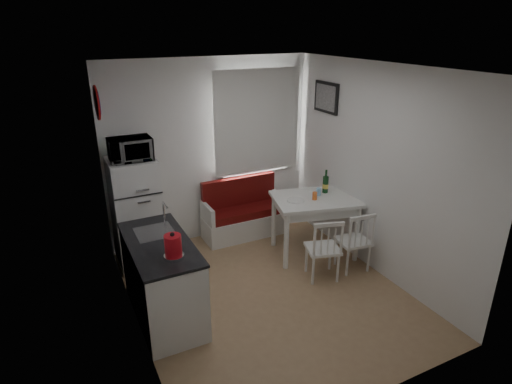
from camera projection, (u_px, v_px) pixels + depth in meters
floor at (268, 293)px, 5.11m from camera, size 3.00×3.50×0.02m
ceiling at (270, 68)px, 4.15m from camera, size 3.00×3.50×0.02m
wall_back at (211, 151)px, 6.09m from camera, size 3.00×0.02×2.60m
wall_front at (380, 269)px, 3.18m from camera, size 3.00×0.02×2.60m
wall_left at (128, 218)px, 4.01m from camera, size 0.02×3.50×2.60m
wall_right at (376, 172)px, 5.25m from camera, size 0.02×3.50×2.60m
window at (256, 125)px, 6.23m from camera, size 1.22×0.06×1.47m
curtain at (258, 122)px, 6.16m from camera, size 1.35×0.02×1.50m
kitchen_counter at (162, 279)px, 4.57m from camera, size 0.62×1.32×1.16m
wall_sign at (98, 103)px, 4.91m from camera, size 0.03×0.40×0.40m
picture_frame at (326, 97)px, 5.88m from camera, size 0.04×0.52×0.42m
bench at (243, 217)px, 6.42m from camera, size 1.22×0.47×0.87m
dining_table at (315, 204)px, 5.75m from camera, size 1.26×1.02×0.83m
chair_left at (327, 243)px, 5.18m from camera, size 0.48×0.47×0.45m
chair_right at (358, 236)px, 5.38m from camera, size 0.43×0.41×0.44m
fridge at (137, 213)px, 5.52m from camera, size 0.58×0.58×1.45m
microwave at (130, 149)px, 5.16m from camera, size 0.50×0.34×0.28m
kettle at (173, 246)px, 4.06m from camera, size 0.20×0.20×0.26m
wine_bottle at (326, 181)px, 5.83m from camera, size 0.08×0.08×0.32m
drinking_glass_orange at (315, 196)px, 5.63m from camera, size 0.06×0.06×0.10m
drinking_glass_blue at (319, 192)px, 5.77m from camera, size 0.06×0.06×0.10m
plate at (296, 200)px, 5.60m from camera, size 0.23×0.23×0.02m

